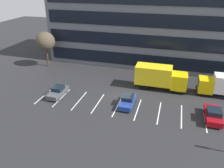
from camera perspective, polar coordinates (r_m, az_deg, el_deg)
name	(u,v)px	position (r m, az deg, el deg)	size (l,w,h in m)	color
ground_plane	(122,97)	(32.40, 2.60, -3.39)	(120.00, 120.00, 0.00)	#262628
office_building	(144,24)	(46.74, 8.26, 14.98)	(35.85, 14.05, 14.40)	slate
lot_markings	(117,106)	(30.19, 1.39, -5.74)	(22.54, 5.40, 0.01)	silver
box_truck_yellow_all	(160,77)	(34.68, 12.24, 1.88)	(7.92, 2.62, 3.67)	yellow
sedan_maroon	(213,114)	(29.84, 24.62, -7.15)	(1.82, 4.35, 1.56)	maroon
sedan_charcoal	(58,92)	(33.41, -13.80, -1.91)	(1.67, 3.99, 1.43)	#474C51
sedan_navy	(128,101)	(30.11, 4.03, -4.42)	(1.66, 3.97, 1.42)	navy
bare_tree	(45,41)	(44.14, -16.82, 10.46)	(3.58, 3.58, 6.72)	#473323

